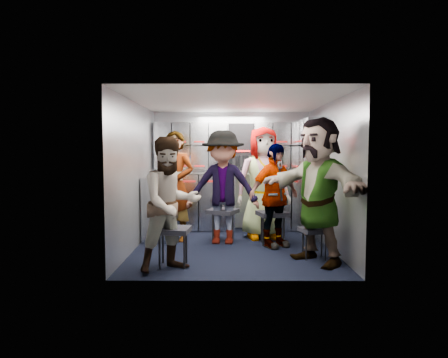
{
  "coord_description": "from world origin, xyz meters",
  "views": [
    {
      "loc": [
        -0.11,
        -5.72,
        1.4
      ],
      "look_at": [
        -0.13,
        0.35,
        0.97
      ],
      "focal_mm": 32.0,
      "sensor_mm": 36.0,
      "label": 1
    }
  ],
  "objects_px": {
    "jump_seat_mid_left": "(223,213)",
    "jump_seat_center": "(262,211)",
    "jump_seat_near_right": "(314,232)",
    "attendant_arc_c": "(263,183)",
    "attendant_standing": "(175,186)",
    "attendant_arc_a": "(171,204)",
    "attendant_arc_e": "(318,190)",
    "attendant_arc_b": "(223,187)",
    "attendant_arc_d": "(274,196)",
    "jump_seat_mid_right": "(273,215)",
    "jump_seat_near_left": "(173,232)"
  },
  "relations": [
    {
      "from": "jump_seat_near_right",
      "to": "attendant_standing",
      "type": "height_order",
      "value": "attendant_standing"
    },
    {
      "from": "jump_seat_near_right",
      "to": "attendant_arc_d",
      "type": "distance_m",
      "value": 0.87
    },
    {
      "from": "jump_seat_mid_left",
      "to": "attendant_arc_c",
      "type": "xyz_separation_m",
      "value": [
        0.64,
        0.2,
        0.46
      ]
    },
    {
      "from": "jump_seat_near_right",
      "to": "attendant_arc_e",
      "type": "relative_size",
      "value": 0.22
    },
    {
      "from": "attendant_arc_a",
      "to": "attendant_arc_d",
      "type": "bearing_deg",
      "value": 7.23
    },
    {
      "from": "jump_seat_center",
      "to": "jump_seat_mid_right",
      "type": "relative_size",
      "value": 0.92
    },
    {
      "from": "jump_seat_mid_left",
      "to": "attendant_arc_b",
      "type": "xyz_separation_m",
      "value": [
        -0.0,
        -0.18,
        0.42
      ]
    },
    {
      "from": "attendant_standing",
      "to": "attendant_arc_a",
      "type": "distance_m",
      "value": 1.6
    },
    {
      "from": "jump_seat_center",
      "to": "attendant_arc_c",
      "type": "xyz_separation_m",
      "value": [
        -0.0,
        -0.18,
        0.49
      ]
    },
    {
      "from": "jump_seat_near_left",
      "to": "jump_seat_near_right",
      "type": "height_order",
      "value": "jump_seat_near_left"
    },
    {
      "from": "jump_seat_near_right",
      "to": "attendant_arc_d",
      "type": "height_order",
      "value": "attendant_arc_d"
    },
    {
      "from": "jump_seat_near_left",
      "to": "jump_seat_mid_right",
      "type": "relative_size",
      "value": 0.94
    },
    {
      "from": "jump_seat_near_left",
      "to": "attendant_standing",
      "type": "xyz_separation_m",
      "value": [
        -0.15,
        1.41,
        0.44
      ]
    },
    {
      "from": "attendant_arc_c",
      "to": "attendant_arc_e",
      "type": "bearing_deg",
      "value": -78.56
    },
    {
      "from": "jump_seat_center",
      "to": "attendant_arc_e",
      "type": "distance_m",
      "value": 1.77
    },
    {
      "from": "jump_seat_near_left",
      "to": "attendant_arc_b",
      "type": "xyz_separation_m",
      "value": [
        0.59,
        1.21,
        0.44
      ]
    },
    {
      "from": "jump_seat_mid_right",
      "to": "attendant_standing",
      "type": "distance_m",
      "value": 1.57
    },
    {
      "from": "jump_seat_mid_left",
      "to": "jump_seat_mid_right",
      "type": "bearing_deg",
      "value": -17.68
    },
    {
      "from": "jump_seat_mid_left",
      "to": "attendant_standing",
      "type": "xyz_separation_m",
      "value": [
        -0.74,
        0.02,
        0.42
      ]
    },
    {
      "from": "jump_seat_mid_left",
      "to": "jump_seat_center",
      "type": "height_order",
      "value": "jump_seat_mid_left"
    },
    {
      "from": "jump_seat_mid_right",
      "to": "attendant_arc_d",
      "type": "relative_size",
      "value": 0.33
    },
    {
      "from": "jump_seat_mid_left",
      "to": "jump_seat_near_right",
      "type": "bearing_deg",
      "value": -41.14
    },
    {
      "from": "attendant_arc_b",
      "to": "attendant_arc_d",
      "type": "height_order",
      "value": "attendant_arc_b"
    },
    {
      "from": "attendant_standing",
      "to": "jump_seat_near_right",
      "type": "bearing_deg",
      "value": -7.13
    },
    {
      "from": "attendant_arc_b",
      "to": "jump_seat_center",
      "type": "bearing_deg",
      "value": 46.73
    },
    {
      "from": "attendant_standing",
      "to": "attendant_arc_d",
      "type": "bearing_deg",
      "value": 5.27
    },
    {
      "from": "attendant_arc_c",
      "to": "attendant_arc_d",
      "type": "relative_size",
      "value": 1.18
    },
    {
      "from": "attendant_arc_c",
      "to": "jump_seat_mid_right",
      "type": "bearing_deg",
      "value": -86.12
    },
    {
      "from": "jump_seat_center",
      "to": "jump_seat_near_right",
      "type": "height_order",
      "value": "jump_seat_center"
    },
    {
      "from": "attendant_arc_a",
      "to": "attendant_arc_d",
      "type": "distance_m",
      "value": 1.77
    },
    {
      "from": "attendant_standing",
      "to": "attendant_arc_d",
      "type": "xyz_separation_m",
      "value": [
        1.49,
        -0.44,
        -0.1
      ]
    },
    {
      "from": "jump_seat_mid_right",
      "to": "jump_seat_near_right",
      "type": "distance_m",
      "value": 0.93
    },
    {
      "from": "attendant_arc_e",
      "to": "jump_seat_mid_left",
      "type": "bearing_deg",
      "value": -168.18
    },
    {
      "from": "jump_seat_mid_right",
      "to": "attendant_standing",
      "type": "relative_size",
      "value": 0.29
    },
    {
      "from": "jump_seat_mid_left",
      "to": "attendant_standing",
      "type": "relative_size",
      "value": 0.32
    },
    {
      "from": "attendant_standing",
      "to": "attendant_arc_b",
      "type": "xyz_separation_m",
      "value": [
        0.74,
        -0.2,
        -0.0
      ]
    },
    {
      "from": "jump_seat_mid_right",
      "to": "attendant_arc_a",
      "type": "height_order",
      "value": "attendant_arc_a"
    },
    {
      "from": "attendant_arc_a",
      "to": "attendant_arc_c",
      "type": "distance_m",
      "value": 2.16
    },
    {
      "from": "jump_seat_mid_left",
      "to": "attendant_arc_b",
      "type": "bearing_deg",
      "value": -90.0
    },
    {
      "from": "attendant_arc_d",
      "to": "attendant_arc_e",
      "type": "bearing_deg",
      "value": -95.2
    },
    {
      "from": "jump_seat_mid_right",
      "to": "jump_seat_near_left",
      "type": "bearing_deg",
      "value": -139.36
    },
    {
      "from": "attendant_arc_b",
      "to": "attendant_arc_d",
      "type": "relative_size",
      "value": 1.13
    },
    {
      "from": "attendant_standing",
      "to": "attendant_arc_a",
      "type": "xyz_separation_m",
      "value": [
        0.15,
        -1.59,
        -0.07
      ]
    },
    {
      "from": "attendant_arc_e",
      "to": "jump_seat_near_right",
      "type": "bearing_deg",
      "value": 147.5
    },
    {
      "from": "jump_seat_center",
      "to": "attendant_arc_a",
      "type": "relative_size",
      "value": 0.3
    },
    {
      "from": "jump_seat_mid_right",
      "to": "attendant_arc_c",
      "type": "height_order",
      "value": "attendant_arc_c"
    },
    {
      "from": "jump_seat_mid_left",
      "to": "jump_seat_mid_right",
      "type": "height_order",
      "value": "jump_seat_mid_left"
    },
    {
      "from": "jump_seat_center",
      "to": "jump_seat_near_right",
      "type": "xyz_separation_m",
      "value": [
        0.56,
        -1.42,
        -0.05
      ]
    },
    {
      "from": "jump_seat_mid_left",
      "to": "attendant_arc_b",
      "type": "relative_size",
      "value": 0.32
    },
    {
      "from": "jump_seat_near_left",
      "to": "jump_seat_mid_left",
      "type": "xyz_separation_m",
      "value": [
        0.59,
        1.39,
        0.02
      ]
    }
  ]
}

